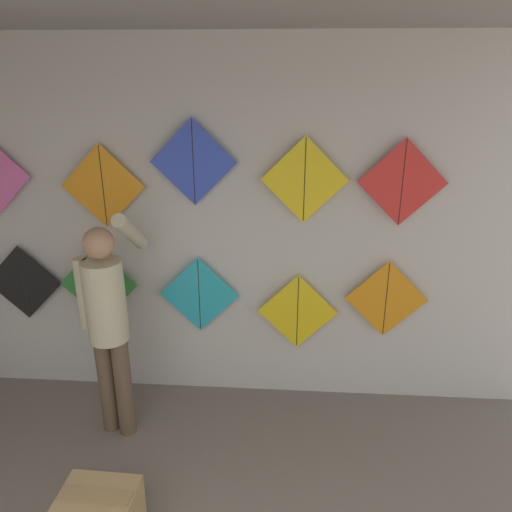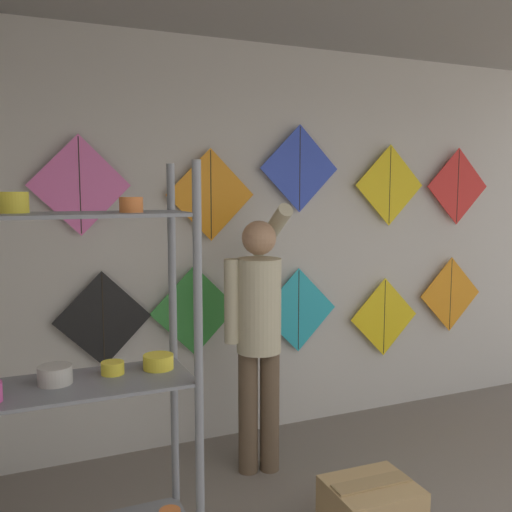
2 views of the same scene
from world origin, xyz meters
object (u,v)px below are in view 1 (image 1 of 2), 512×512
Objects in this scene: kite_4 at (386,299)px; kite_8 at (305,180)px; kite_7 at (194,162)px; kite_9 at (402,183)px; kite_6 at (103,186)px; kite_1 at (98,284)px; kite_2 at (199,295)px; kite_0 at (24,283)px; kite_3 at (298,312)px; shopkeeper at (108,315)px.

kite_8 is (-0.65, 0.00, 0.91)m from kite_4.
kite_7 reaches higher than kite_9.
kite_6 is at bearing 180.00° from kite_9.
kite_1 is 1.00× the size of kite_2.
kite_3 is at bearing 0.00° from kite_0.
kite_3 is 1.04m from kite_8.
kite_1 is 1.00× the size of kite_6.
shopkeeper is 2.72× the size of kite_8.
kite_2 is 1.04m from kite_7.
kite_2 is 1.22m from kite_8.
kite_3 is at bearing 34.60° from shopkeeper.
kite_9 is (1.47, 0.00, -0.12)m from kite_7.
kite_2 is at bearing 180.00° from kite_3.
kite_2 is 1.00× the size of kite_9.
kite_6 is 1.47m from kite_8.
kite_1 is 1.00× the size of kite_7.
kite_9 is at bearing 0.00° from kite_1.
kite_0 is at bearing 180.00° from kite_7.
kite_8 is (0.02, 0.00, 1.04)m from kite_3.
kite_9 is (0.68, 0.00, -0.01)m from kite_8.
kite_8 reaches higher than kite_0.
kite_9 is at bearing 0.00° from kite_6.
kite_3 is 1.00× the size of kite_8.
kite_7 is at bearing 180.00° from kite_4.
kite_1 is at bearing 0.00° from kite_0.
kite_7 is 1.00× the size of kite_9.
kite_3 is (0.78, 0.00, -0.12)m from kite_2.
kite_6 reaches higher than kite_2.
kite_9 is (0.70, 0.00, 1.04)m from kite_3.
kite_0 is 1.00× the size of kite_9.
kite_7 is (0.68, 0.00, 0.19)m from kite_6.
kite_3 is 1.00× the size of kite_4.
kite_1 is (-0.25, 0.50, 0.00)m from shopkeeper.
kite_7 is at bearing 56.09° from shopkeeper.
kite_9 is (2.28, 0.00, 0.85)m from kite_1.
kite_1 is at bearing 180.00° from kite_7.
kite_4 is at bearing 0.00° from kite_8.
shopkeeper is 0.95m from kite_6.
kite_9 reaches higher than kite_1.
kite_4 is 0.90m from kite_9.
kite_7 is at bearing 180.00° from kite_8.
kite_7 is (1.42, 0.00, 0.98)m from kite_0.
kite_4 is 1.77m from kite_7.
kite_1 is (0.61, 0.00, 0.00)m from kite_0.
shopkeeper is 0.74m from kite_2.
kite_7 reaches higher than shopkeeper.
kite_8 reaches higher than kite_6.
kite_1 reaches higher than kite_4.
shopkeeper is at bearing -137.14° from kite_2.
kite_2 is (1.41, 0.00, -0.06)m from kite_0.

